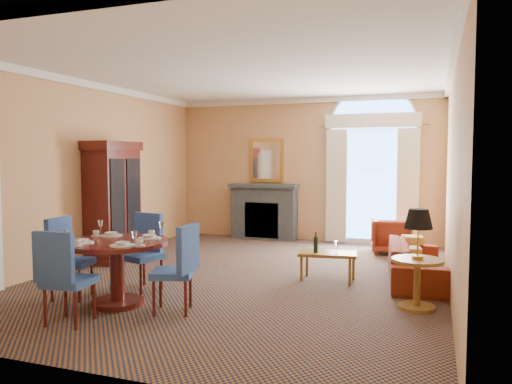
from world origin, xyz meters
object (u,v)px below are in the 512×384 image
(coffee_table, at_px, (327,254))
(armchair, at_px, (391,236))
(armoire, at_px, (113,203))
(sofa, at_px, (417,262))
(dining_table, at_px, (117,258))
(side_table, at_px, (418,247))

(coffee_table, bearing_deg, armchair, 66.16)
(armchair, bearing_deg, armoire, 18.19)
(sofa, distance_m, armchair, 2.26)
(dining_table, bearing_deg, coffee_table, 43.45)
(coffee_table, bearing_deg, dining_table, -144.67)
(armoire, relative_size, sofa, 1.06)
(armoire, distance_m, side_table, 5.46)
(sofa, bearing_deg, armoire, 86.42)
(dining_table, height_order, armchair, dining_table)
(armoire, bearing_deg, armchair, 26.88)
(dining_table, height_order, side_table, side_table)
(dining_table, xyz_separation_m, coffee_table, (2.25, 2.13, -0.20))
(armoire, relative_size, coffee_table, 2.34)
(armoire, height_order, sofa, armoire)
(side_table, bearing_deg, armchair, 99.60)
(armoire, distance_m, armchair, 5.33)
(sofa, bearing_deg, armchair, 8.55)
(armchair, distance_m, side_table, 3.67)
(coffee_table, bearing_deg, side_table, -45.09)
(armoire, relative_size, side_table, 1.77)
(coffee_table, height_order, side_table, side_table)
(sofa, xyz_separation_m, armchair, (-0.56, 2.19, 0.05))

